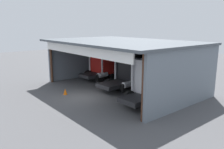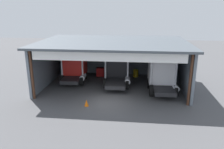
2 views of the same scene
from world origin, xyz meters
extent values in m
plane|color=#4C4C4F|center=(0.00, 0.00, 0.00)|extent=(80.00, 80.00, 0.00)
cube|color=slate|center=(0.00, 8.95, 2.27)|extent=(14.07, 0.24, 4.54)
cube|color=slate|center=(-7.04, 4.48, 2.27)|extent=(0.24, 8.95, 4.54)
cube|color=slate|center=(7.04, 4.48, 2.27)|extent=(0.24, 8.95, 4.54)
cube|color=#474E55|center=(0.00, 4.09, 4.64)|extent=(14.67, 9.72, 0.20)
cylinder|color=#4C2D1E|center=(-6.79, 0.15, 2.27)|extent=(0.24, 0.24, 4.54)
cylinder|color=#4C2D1E|center=(6.79, 0.15, 2.27)|extent=(0.24, 0.24, 4.54)
cube|color=white|center=(0.00, -0.31, 4.19)|extent=(12.66, 0.12, 0.90)
cube|color=red|center=(-4.46, 5.72, 1.98)|extent=(2.61, 2.61, 2.40)
cube|color=black|center=(-4.55, 6.97, 2.40)|extent=(2.08, 0.20, 0.72)
cube|color=silver|center=(-4.55, 7.00, 0.67)|extent=(2.33, 0.31, 0.44)
cube|color=#232326|center=(-4.36, 4.08, 0.70)|extent=(2.03, 3.11, 0.36)
cylinder|color=silver|center=(-5.47, 4.27, 1.82)|extent=(0.18, 0.18, 2.59)
cylinder|color=silver|center=(-3.27, 4.42, 1.82)|extent=(0.18, 0.18, 2.59)
cylinder|color=silver|center=(-3.27, 4.45, 0.82)|extent=(0.64, 1.23, 0.56)
cylinder|color=black|center=(-5.57, 6.14, 0.52)|extent=(0.37, 1.07, 1.05)
cylinder|color=black|center=(-3.42, 6.28, 0.52)|extent=(0.37, 1.07, 1.05)
cylinder|color=black|center=(-5.43, 4.01, 0.52)|extent=(0.37, 1.07, 1.05)
cylinder|color=black|center=(-3.28, 4.15, 0.52)|extent=(0.37, 1.07, 1.05)
cube|color=black|center=(0.31, 5.52, 2.12)|extent=(2.64, 2.32, 2.68)
cube|color=black|center=(0.28, 6.66, 2.58)|extent=(2.18, 0.13, 0.80)
cube|color=silver|center=(0.28, 6.69, 0.67)|extent=(2.44, 0.24, 0.44)
cube|color=#232326|center=(0.38, 3.47, 0.70)|extent=(2.04, 3.81, 0.36)
cylinder|color=silver|center=(-0.80, 4.22, 1.77)|extent=(0.18, 0.18, 2.48)
cylinder|color=silver|center=(1.51, 4.29, 1.77)|extent=(0.18, 0.18, 2.48)
cylinder|color=silver|center=(1.52, 3.80, 0.82)|extent=(0.60, 1.22, 0.56)
cylinder|color=black|center=(-0.83, 5.94, 0.52)|extent=(0.33, 1.06, 1.05)
cylinder|color=black|center=(1.43, 6.01, 0.52)|extent=(0.33, 1.06, 1.05)
cylinder|color=black|center=(-0.75, 3.43, 0.52)|extent=(0.33, 1.06, 1.05)
cylinder|color=black|center=(1.51, 3.50, 0.52)|extent=(0.33, 1.06, 1.05)
cube|color=white|center=(4.84, 3.45, 2.18)|extent=(2.56, 2.33, 2.76)
cube|color=black|center=(4.80, 4.60, 2.67)|extent=(2.12, 0.13, 0.83)
cube|color=silver|center=(4.80, 4.63, 0.70)|extent=(2.37, 0.24, 0.44)
cube|color=#232326|center=(4.90, 1.82, 0.73)|extent=(1.97, 3.03, 0.36)
cylinder|color=silver|center=(3.77, 2.14, 2.15)|extent=(0.18, 0.18, 3.18)
cylinder|color=silver|center=(6.00, 2.22, 2.15)|extent=(0.18, 0.18, 3.18)
cylinder|color=silver|center=(6.01, 2.16, 0.85)|extent=(0.60, 1.22, 0.56)
cylinder|color=black|center=(3.73, 3.86, 0.55)|extent=(0.34, 1.12, 1.11)
cylinder|color=black|center=(5.92, 3.94, 0.55)|extent=(0.34, 1.12, 1.11)
cylinder|color=black|center=(3.80, 1.78, 0.55)|extent=(0.34, 1.12, 1.11)
cylinder|color=black|center=(5.99, 1.86, 0.55)|extent=(0.34, 1.12, 1.11)
cylinder|color=gold|center=(2.35, 7.77, 0.43)|extent=(0.58, 0.58, 0.86)
cube|color=red|center=(-1.88, 7.59, 0.50)|extent=(0.90, 0.60, 1.00)
cone|color=orange|center=(-1.72, -0.95, 0.28)|extent=(0.36, 0.36, 0.56)
camera|label=1|loc=(16.28, -10.21, 6.17)|focal=36.44mm
camera|label=2|loc=(2.23, -17.72, 7.94)|focal=35.62mm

